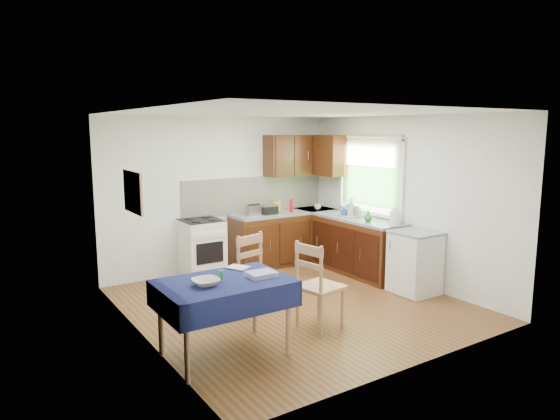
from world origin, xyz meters
TOP-DOWN VIEW (x-y plane):
  - floor at (0.00, 0.00)m, footprint 4.20×4.20m
  - ceiling at (0.00, 0.00)m, footprint 4.00×4.20m
  - wall_back at (0.00, 2.10)m, footprint 4.00×0.02m
  - wall_front at (0.00, -2.10)m, footprint 4.00×0.02m
  - wall_left at (-2.00, 0.00)m, footprint 0.02×4.20m
  - wall_right at (2.00, 0.00)m, footprint 0.02×4.20m
  - base_cabinets at (1.36, 1.26)m, footprint 1.90×2.30m
  - worktop_back at (1.05, 1.80)m, footprint 1.90×0.60m
  - worktop_right at (1.70, 0.65)m, footprint 0.60×1.70m
  - worktop_corner at (1.70, 1.80)m, footprint 0.60×0.60m
  - splashback at (0.65, 2.08)m, footprint 2.70×0.02m
  - upper_cabinets at (1.52, 1.80)m, footprint 1.20×0.85m
  - stove at (-0.50, 1.80)m, footprint 0.60×0.61m
  - window at (1.97, 0.70)m, footprint 0.04×1.48m
  - fridge at (1.70, -0.55)m, footprint 0.58×0.60m
  - corkboard at (-1.97, 0.30)m, footprint 0.04×0.62m
  - dining_table at (-1.45, -0.87)m, footprint 1.30×0.88m
  - chair_far at (-0.73, 0.07)m, footprint 0.56×0.56m
  - chair_near at (-0.25, -0.84)m, footprint 0.53×0.53m
  - toaster at (0.44, 1.77)m, footprint 0.25×0.15m
  - sandwich_press at (0.70, 1.77)m, footprint 0.27×0.24m
  - sauce_bottle at (1.11, 1.67)m, footprint 0.05×0.05m
  - yellow_packet at (0.99, 1.97)m, footprint 0.14×0.11m
  - dish_rack at (1.72, 0.80)m, footprint 0.40×0.30m
  - kettle at (1.75, -0.10)m, footprint 0.16×0.16m
  - cup at (1.67, 1.68)m, footprint 0.13×0.13m
  - soap_bottle_a at (1.69, 0.82)m, footprint 0.14×0.15m
  - soap_bottle_b at (1.60, 0.88)m, footprint 0.10×0.10m
  - soap_bottle_c at (1.60, 0.32)m, footprint 0.16×0.16m
  - plate_bowl at (-1.66, -0.91)m, footprint 0.27×0.27m
  - book at (-1.19, -0.59)m, footprint 0.25×0.28m
  - spice_jar at (-1.46, -0.82)m, footprint 0.05×0.05m
  - tea_towel at (-1.06, -0.96)m, footprint 0.29×0.23m

SIDE VIEW (x-z plane):
  - floor at x=0.00m, z-range 0.00..0.00m
  - base_cabinets at x=1.36m, z-range 0.00..0.86m
  - fridge at x=1.70m, z-range 0.00..0.88m
  - stove at x=-0.50m, z-range 0.00..0.92m
  - chair_near at x=-0.25m, z-range 0.03..1.07m
  - chair_far at x=-0.73m, z-range 0.03..1.07m
  - dining_table at x=-1.45m, z-range 0.29..1.08m
  - book at x=-1.19m, z-range 0.79..0.81m
  - tea_towel at x=-1.06m, z-range 0.79..0.84m
  - plate_bowl at x=-1.66m, z-range 0.79..0.85m
  - spice_jar at x=-1.46m, z-range 0.79..0.89m
  - worktop_back at x=1.05m, z-range 0.86..0.90m
  - worktop_right at x=1.70m, z-range 0.86..0.90m
  - worktop_corner at x=1.70m, z-range 0.86..0.90m
  - dish_rack at x=1.72m, z-range 0.83..1.02m
  - cup at x=1.67m, z-range 0.90..0.99m
  - sandwich_press at x=0.70m, z-range 0.90..1.06m
  - soap_bottle_c at x=1.60m, z-range 0.90..1.07m
  - yellow_packet at x=0.99m, z-range 0.90..1.07m
  - soap_bottle_b at x=1.60m, z-range 0.90..1.07m
  - toaster at x=0.44m, z-range 0.89..1.08m
  - sauce_bottle at x=1.11m, z-range 0.90..1.13m
  - kettle at x=1.75m, z-range 0.88..1.16m
  - soap_bottle_a at x=1.69m, z-range 0.90..1.20m
  - splashback at x=0.65m, z-range 0.90..1.50m
  - wall_back at x=0.00m, z-range 0.00..2.50m
  - wall_front at x=0.00m, z-range 0.00..2.50m
  - wall_left at x=-2.00m, z-range 0.00..2.50m
  - wall_right at x=2.00m, z-range 0.00..2.50m
  - corkboard at x=-1.97m, z-range 1.36..1.83m
  - window at x=1.97m, z-range 1.02..2.28m
  - upper_cabinets at x=1.52m, z-range 1.50..2.20m
  - ceiling at x=0.00m, z-range 2.49..2.51m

